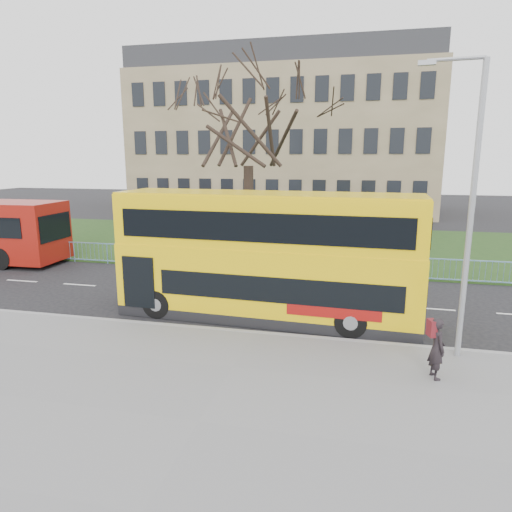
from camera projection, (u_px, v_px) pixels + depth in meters
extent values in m
plane|color=black|center=(264.00, 319.00, 16.13)|extent=(120.00, 120.00, 0.00)
cube|color=slate|center=(199.00, 424.00, 9.68)|extent=(80.00, 10.50, 0.12)
cube|color=gray|center=(254.00, 333.00, 14.63)|extent=(80.00, 0.20, 0.14)
cube|color=#193413|center=(309.00, 244.00, 29.74)|extent=(80.00, 15.40, 0.08)
cube|color=#77694C|center=(285.00, 144.00, 49.08)|extent=(30.00, 15.00, 14.00)
cube|color=yellow|center=(267.00, 281.00, 16.07)|extent=(10.54, 2.96, 1.94)
cube|color=yellow|center=(267.00, 250.00, 15.83)|extent=(10.54, 2.96, 0.33)
cube|color=yellow|center=(267.00, 220.00, 15.61)|extent=(10.48, 2.91, 1.74)
cube|color=black|center=(275.00, 290.00, 14.72)|extent=(8.04, 0.41, 0.84)
cube|color=black|center=(257.00, 228.00, 14.46)|extent=(9.59, 0.48, 0.94)
cylinder|color=black|center=(157.00, 304.00, 16.15)|extent=(1.05, 0.33, 1.03)
cylinder|color=black|center=(351.00, 322.00, 14.39)|extent=(1.05, 0.33, 1.03)
cylinder|color=black|center=(1.00, 259.00, 23.13)|extent=(1.15, 0.32, 1.15)
imported|color=black|center=(437.00, 348.00, 11.43)|extent=(0.53, 0.66, 1.58)
cylinder|color=#97999F|center=(471.00, 217.00, 12.06)|extent=(0.16, 0.16, 7.90)
cylinder|color=#97999F|center=(456.00, 59.00, 11.44)|extent=(1.39, 0.24, 0.10)
cube|color=#97999F|center=(427.00, 63.00, 11.66)|extent=(0.46, 0.22, 0.12)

